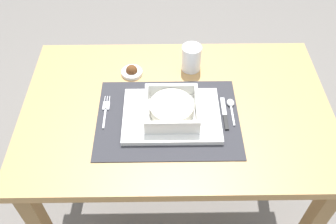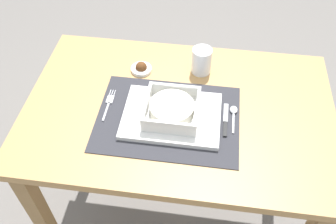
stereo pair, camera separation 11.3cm
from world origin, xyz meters
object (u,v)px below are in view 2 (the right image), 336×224
object	(u,v)px
condiment_saucer	(141,68)
butter_knife	(225,122)
porridge_bowl	(172,109)
fork	(109,102)
dining_table	(178,130)
spoon	(234,112)
drinking_glass	(201,62)

from	to	relation	value
condiment_saucer	butter_knife	bearing A→B (deg)	-34.06
butter_knife	condiment_saucer	world-z (taller)	condiment_saucer
porridge_bowl	fork	bearing A→B (deg)	170.77
fork	porridge_bowl	bearing A→B (deg)	-7.69
dining_table	condiment_saucer	xyz separation A→B (m)	(-0.15, 0.16, 0.13)
spoon	condiment_saucer	world-z (taller)	condiment_saucer
butter_knife	condiment_saucer	size ratio (longest dim) A/B	1.83
drinking_glass	condiment_saucer	world-z (taller)	drinking_glass
porridge_bowl	fork	distance (m)	0.22
fork	drinking_glass	distance (m)	0.35
dining_table	fork	world-z (taller)	fork
drinking_glass	condiment_saucer	distance (m)	0.21
dining_table	drinking_glass	size ratio (longest dim) A/B	10.67
condiment_saucer	fork	bearing A→B (deg)	-113.31
spoon	condiment_saucer	xyz separation A→B (m)	(-0.33, 0.16, 0.00)
fork	condiment_saucer	bearing A→B (deg)	68.23
porridge_bowl	drinking_glass	distance (m)	0.24
dining_table	fork	size ratio (longest dim) A/B	7.31
dining_table	spoon	size ratio (longest dim) A/B	9.06
butter_knife	spoon	bearing A→B (deg)	59.71
drinking_glass	condiment_saucer	xyz separation A→B (m)	(-0.21, -0.03, -0.03)
drinking_glass	porridge_bowl	bearing A→B (deg)	-107.46
dining_table	butter_knife	bearing A→B (deg)	-17.02
porridge_bowl	condiment_saucer	size ratio (longest dim) A/B	2.24
porridge_bowl	spoon	xyz separation A→B (m)	(0.19, 0.04, -0.03)
dining_table	fork	bearing A→B (deg)	-176.54
dining_table	condiment_saucer	size ratio (longest dim) A/B	13.56
fork	butter_knife	bearing A→B (deg)	-3.38
butter_knife	condiment_saucer	bearing A→B (deg)	146.22
spoon	porridge_bowl	bearing A→B (deg)	-169.64
porridge_bowl	drinking_glass	xyz separation A→B (m)	(0.07, 0.23, 0.00)
spoon	drinking_glass	size ratio (longest dim) A/B	1.18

